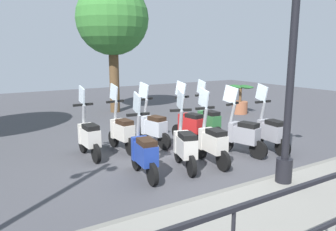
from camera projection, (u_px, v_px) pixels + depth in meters
ground_plane at (191, 154)px, 7.40m from camera, size 28.00×28.00×0.00m
promenade_walkway at (318, 206)px, 4.75m from camera, size 2.20×20.00×0.15m
lamp_post_near at (291, 75)px, 5.10m from camera, size 0.26×0.90×4.01m
tree_distant at (112, 20)px, 11.83m from camera, size 2.62×2.62×4.74m
potted_palm at (240, 102)px, 12.05m from camera, size 1.06×0.66×1.05m
scooter_near_0 at (270, 131)px, 7.45m from camera, size 1.23×0.44×1.54m
scooter_near_1 at (242, 134)px, 7.22m from camera, size 1.20×0.54×1.54m
scooter_near_2 at (212, 142)px, 6.61m from camera, size 1.23×0.44×1.54m
scooter_near_3 at (185, 145)px, 6.35m from camera, size 1.20×0.54×1.54m
scooter_near_4 at (144, 152)px, 5.93m from camera, size 1.23×0.44×1.54m
scooter_far_0 at (208, 121)px, 8.59m from camera, size 1.23×0.44×1.54m
scooter_far_1 at (190, 124)px, 8.21m from camera, size 1.23×0.47×1.54m
scooter_far_2 at (153, 127)px, 7.90m from camera, size 1.22×0.49×1.54m
scooter_far_3 at (122, 131)px, 7.52m from camera, size 1.23×0.44×1.54m
scooter_far_4 at (89, 136)px, 7.04m from camera, size 1.23×0.44×1.54m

